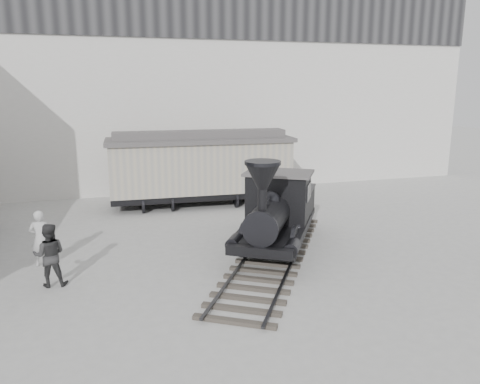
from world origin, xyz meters
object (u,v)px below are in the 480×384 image
object	(u,v)px
visitor_a	(40,238)
visitor_b	(49,255)
locomotive	(276,216)
boxcar	(201,166)

from	to	relation	value
visitor_a	visitor_b	xyz separation A→B (m)	(0.42, -1.71, 0.01)
visitor_a	visitor_b	world-z (taller)	visitor_b
visitor_a	visitor_b	distance (m)	1.76
locomotive	boxcar	world-z (taller)	boxcar
boxcar	visitor_a	size ratio (longest dim) A/B	4.83
visitor_a	boxcar	bearing A→B (deg)	-130.90
boxcar	visitor_b	distance (m)	10.17
boxcar	visitor_a	xyz separation A→B (m)	(-6.53, -6.37, -0.96)
locomotive	visitor_b	xyz separation A→B (m)	(-7.24, -0.90, -0.34)
locomotive	boxcar	bearing A→B (deg)	130.52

